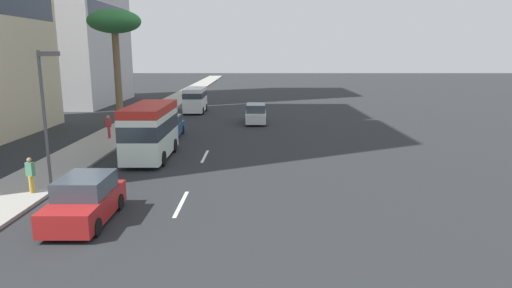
% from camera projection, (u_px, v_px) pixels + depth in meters
% --- Properties ---
extents(ground_plane, '(198.00, 198.00, 0.00)m').
position_uv_depth(ground_plane, '(219.00, 128.00, 36.76)').
color(ground_plane, '#26282B').
extents(sidewalk_right, '(162.00, 3.34, 0.15)m').
position_uv_depth(sidewalk_right, '(128.00, 127.00, 36.75)').
color(sidewalk_right, '#9E9B93').
rests_on(sidewalk_right, ground_plane).
extents(lane_stripe_mid, '(3.20, 0.16, 0.01)m').
position_uv_depth(lane_stripe_mid, '(181.00, 204.00, 18.26)').
color(lane_stripe_mid, silver).
rests_on(lane_stripe_mid, ground_plane).
extents(lane_stripe_far, '(3.20, 0.16, 0.01)m').
position_uv_depth(lane_stripe_far, '(205.00, 156.00, 26.61)').
color(lane_stripe_far, silver).
rests_on(lane_stripe_far, ground_plane).
extents(minibus_lead, '(6.03, 2.30, 3.20)m').
position_uv_depth(minibus_lead, '(150.00, 129.00, 25.73)').
color(minibus_lead, silver).
rests_on(minibus_lead, ground_plane).
extents(car_second, '(4.79, 1.84, 1.70)m').
position_uv_depth(car_second, '(256.00, 114.00, 39.15)').
color(car_second, silver).
rests_on(car_second, ground_plane).
extents(van_third, '(4.85, 2.07, 2.55)m').
position_uv_depth(van_third, '(195.00, 99.00, 45.82)').
color(van_third, white).
rests_on(van_third, ground_plane).
extents(car_fourth, '(4.38, 1.86, 1.53)m').
position_uv_depth(car_fourth, '(168.00, 127.00, 32.70)').
color(car_fourth, '#1E478C').
rests_on(car_fourth, ground_plane).
extents(car_fifth, '(4.15, 1.91, 1.70)m').
position_uv_depth(car_fifth, '(85.00, 201.00, 16.24)').
color(car_fifth, '#A51E1E').
rests_on(car_fifth, ground_plane).
extents(pedestrian_near_lamp, '(0.30, 0.36, 1.57)m').
position_uv_depth(pedestrian_near_lamp, '(31.00, 174.00, 19.09)').
color(pedestrian_near_lamp, gold).
rests_on(pedestrian_near_lamp, sidewalk_right).
extents(pedestrian_mid_block, '(0.30, 0.37, 1.63)m').
position_uv_depth(pedestrian_mid_block, '(109.00, 126.00, 31.33)').
color(pedestrian_mid_block, red).
rests_on(pedestrian_mid_block, sidewalk_right).
extents(palm_tree, '(4.19, 4.19, 9.38)m').
position_uv_depth(palm_tree, '(114.00, 25.00, 34.93)').
color(palm_tree, brown).
rests_on(palm_tree, sidewalk_right).
extents(street_lamp, '(0.24, 0.97, 6.10)m').
position_uv_depth(street_lamp, '(46.00, 103.00, 19.47)').
color(street_lamp, '#4C4C51').
rests_on(street_lamp, sidewalk_right).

